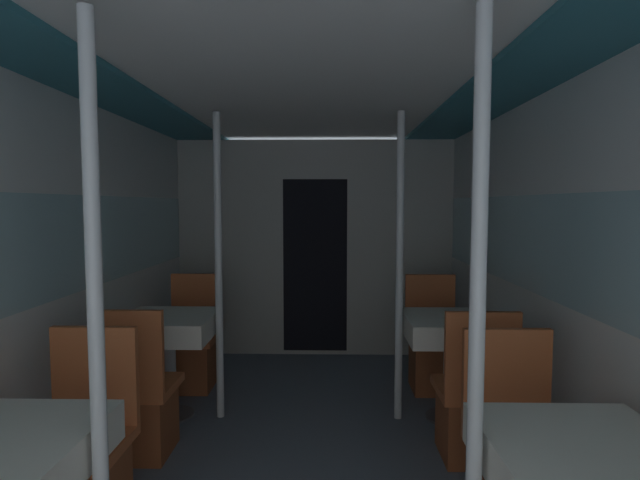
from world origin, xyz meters
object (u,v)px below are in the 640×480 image
chair_left_far_0 (81,473)px  support_pole_right_0 (477,339)px  chair_left_near_1 (140,410)px  chair_right_far_1 (433,355)px  dining_table_right_0 (583,472)px  support_pole_left_0 (96,337)px  dining_table_right_1 (451,332)px  dining_table_left_1 (169,330)px  chair_right_near_1 (472,412)px  chair_left_far_1 (192,354)px  support_pole_left_1 (219,267)px  support_pole_right_1 (400,268)px  chair_right_far_0 (517,477)px

chair_left_far_0 → support_pole_right_0: 1.91m
chair_left_near_1 → chair_right_far_1: size_ratio=1.00×
dining_table_right_0 → chair_left_far_0: bearing=164.2°
support_pole_left_0 → support_pole_right_0: 1.27m
dining_table_right_1 → chair_left_far_0: bearing=-147.5°
dining_table_left_1 → chair_right_near_1: 2.11m
chair_left_far_1 → chair_right_near_1: bearing=150.5°
chair_left_near_1 → support_pole_left_1: size_ratio=0.43×
dining_table_left_1 → dining_table_right_0: 2.72m
support_pole_left_1 → support_pole_right_0: bearing=-55.4°
chair_left_far_0 → dining_table_right_1: 2.40m
dining_table_right_0 → dining_table_right_1: size_ratio=1.00×
dining_table_right_0 → support_pole_right_0: support_pole_right_0 is taller
dining_table_right_1 → chair_right_near_1: (0.00, -0.57, -0.34)m
chair_right_near_1 → chair_right_far_1: 1.14m
chair_right_far_1 → chair_right_near_1: bearing=90.0°
dining_table_left_1 → support_pole_left_1: bearing=0.0°
dining_table_right_1 → support_pole_right_1: (-0.36, 0.00, 0.45)m
chair_left_near_1 → support_pole_right_0: support_pole_right_0 is taller
dining_table_left_1 → chair_left_near_1: size_ratio=0.79×
chair_left_far_0 → chair_left_near_1: size_ratio=1.00×
dining_table_right_0 → chair_right_far_0: bearing=90.0°
support_pole_right_1 → chair_right_far_1: bearing=57.3°
dining_table_right_0 → chair_right_near_1: 1.32m
dining_table_right_0 → support_pole_right_1: size_ratio=0.34×
chair_right_far_0 → support_pole_right_0: (-0.36, -0.57, 0.80)m
chair_right_near_1 → chair_right_far_1: same height
dining_table_right_0 → chair_right_near_1: size_ratio=0.79×
dining_table_right_1 → support_pole_left_0: bearing=-131.6°
support_pole_left_1 → dining_table_right_0: support_pole_left_1 is taller
dining_table_right_0 → chair_right_near_1: (0.00, 1.28, -0.34)m
support_pole_left_1 → dining_table_right_0: bearing=-48.4°
chair_right_far_0 → dining_table_right_1: chair_right_far_0 is taller
support_pole_left_0 → dining_table_right_0: bearing=0.0°
dining_table_left_1 → chair_right_far_0: (2.00, -1.28, -0.34)m
chair_left_far_0 → support_pole_right_0: size_ratio=0.43×
dining_table_right_0 → support_pole_right_1: 1.93m
chair_left_far_1 → chair_right_near_1: same height
chair_left_far_0 → chair_right_far_1: (2.00, 1.84, 0.00)m
support_pole_left_0 → support_pole_left_1: (0.00, 1.84, 0.00)m
chair_left_far_1 → support_pole_left_1: size_ratio=0.43×
chair_left_far_1 → chair_right_far_0: 2.72m
dining_table_right_0 → dining_table_right_1: 1.84m
support_pole_left_1 → chair_right_far_1: 1.91m
chair_left_near_1 → support_pole_right_1: 1.91m
dining_table_right_0 → dining_table_left_1: bearing=137.4°
support_pole_left_0 → dining_table_right_1: 2.51m
chair_right_near_1 → chair_left_near_1: bearing=180.0°
support_pole_left_1 → support_pole_right_1: bearing=0.0°
dining_table_left_1 → support_pole_left_1: (0.36, 0.00, 0.45)m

